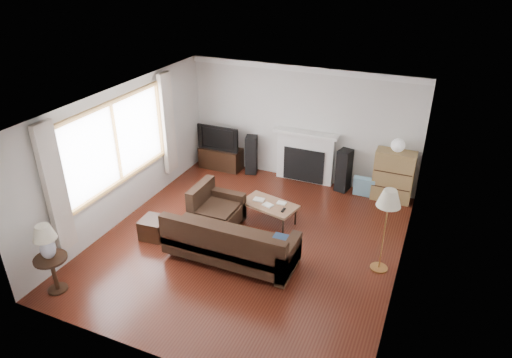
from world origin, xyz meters
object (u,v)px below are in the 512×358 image
at_px(bookshelf, 393,176).
at_px(floor_lamp, 384,231).
at_px(tv_stand, 221,158).
at_px(sectional_sofa, 231,241).
at_px(coffee_table, 269,213).
at_px(side_table, 54,274).

distance_m(bookshelf, floor_lamp, 2.40).
distance_m(tv_stand, floor_lamp, 4.71).
relative_size(sectional_sofa, coffee_table, 2.30).
relative_size(bookshelf, coffee_table, 1.04).
bearing_deg(tv_stand, floor_lamp, -30.14).
distance_m(bookshelf, side_table, 6.38).
xyz_separation_m(bookshelf, sectional_sofa, (-2.10, -3.11, -0.15)).
height_order(bookshelf, floor_lamp, floor_lamp).
bearing_deg(side_table, bookshelf, 49.01).
relative_size(tv_stand, side_table, 1.63).
xyz_separation_m(bookshelf, floor_lamp, (0.19, -2.38, 0.19)).
relative_size(bookshelf, floor_lamp, 0.74).
distance_m(sectional_sofa, floor_lamp, 2.42).
distance_m(sectional_sofa, coffee_table, 1.35).
height_order(sectional_sofa, side_table, sectional_sofa).
bearing_deg(tv_stand, coffee_table, -42.50).
relative_size(bookshelf, side_table, 1.79).
relative_size(bookshelf, sectional_sofa, 0.45).
relative_size(sectional_sofa, floor_lamp, 1.63).
xyz_separation_m(tv_stand, coffee_table, (1.91, -1.75, -0.04)).
height_order(coffee_table, side_table, side_table).
distance_m(bookshelf, sectional_sofa, 3.76).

